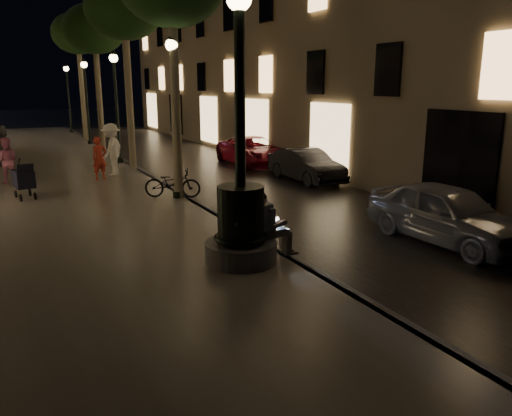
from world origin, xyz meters
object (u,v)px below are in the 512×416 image
lamp_curb_d (68,89)px  car_second (306,165)px  car_third (253,151)px  tree_third (94,30)px  stroller (24,179)px  pedestrian_white (112,149)px  bicycle (173,183)px  lamp_curb_b (116,92)px  pedestrian_pink (6,161)px  lamp_curb_c (86,90)px  seated_man_laptop (269,223)px  lamp_curb_a (174,96)px  tree_far (78,34)px  pedestrian_dark (2,146)px  pedestrian_red (100,158)px  fountain_lamppost (241,211)px  car_front (448,214)px  tree_second (124,10)px

lamp_curb_d → car_second: bearing=-76.3°
car_third → tree_third: bearing=133.7°
stroller → pedestrian_white: size_ratio=0.62×
bicycle → lamp_curb_b: bearing=27.9°
pedestrian_pink → pedestrian_white: 3.61m
lamp_curb_d → stroller: 22.58m
lamp_curb_c → pedestrian_pink: lamp_curb_c is taller
pedestrian_pink → car_second: bearing=167.6°
seated_man_laptop → bicycle: 6.10m
lamp_curb_d → bicycle: size_ratio=2.81×
seated_man_laptop → lamp_curb_a: size_ratio=0.28×
tree_far → car_second: tree_far is taller
tree_third → pedestrian_white: 8.69m
seated_man_laptop → lamp_curb_b: lamp_curb_b is taller
pedestrian_dark → lamp_curb_d: bearing=5.1°
tree_third → pedestrian_red: 9.52m
lamp_curb_c → lamp_curb_d: same height
car_second → pedestrian_red: size_ratio=2.39×
tree_third → lamp_curb_c: tree_third is taller
fountain_lamppost → pedestrian_pink: (-3.83, 10.85, -0.21)m
fountain_lamppost → pedestrian_red: fountain_lamppost is taller
tree_third → lamp_curb_b: tree_third is taller
lamp_curb_c → pedestrian_pink: 12.24m
bicycle → pedestrian_pink: bearing=71.7°
tree_far → bicycle: 18.82m
lamp_curb_c → stroller: (-4.15, -14.06, -2.43)m
car_front → pedestrian_dark: bearing=117.4°
fountain_lamppost → pedestrian_dark: bearing=104.4°
bicycle → car_second: bearing=-48.6°
lamp_curb_b → pedestrian_white: (-0.93, -3.07, -2.06)m
pedestrian_white → pedestrian_pink: bearing=-51.2°
lamp_curb_c → pedestrian_red: bearing=-97.3°
car_third → pedestrian_red: bearing=-164.7°
pedestrian_dark → bicycle: size_ratio=1.01×
pedestrian_pink → lamp_curb_d: bearing=-96.5°
tree_second → stroller: bearing=-136.3°
lamp_curb_c → lamp_curb_d: (0.00, 8.00, 0.00)m
pedestrian_white → bicycle: size_ratio=1.14×
bicycle → tree_far: bearing=28.1°
tree_far → lamp_curb_b: (-0.08, -10.00, -3.20)m
bicycle → lamp_curb_a: bearing=-101.7°
lamp_curb_b → stroller: size_ratio=3.95×
seated_man_laptop → tree_far: tree_far is taller
lamp_curb_d → car_front: (4.30, -30.50, -2.55)m
lamp_curb_d → tree_far: bearing=-89.2°
pedestrian_white → pedestrian_dark: size_ratio=1.13×
tree_third → car_front: 19.76m
lamp_curb_a → pedestrian_pink: size_ratio=3.00×
car_third → stroller: bearing=-156.0°
tree_second → pedestrian_pink: tree_second is taller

